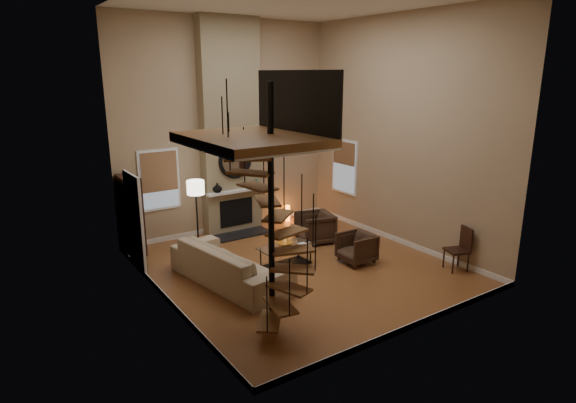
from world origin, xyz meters
TOP-DOWN VIEW (x-y plane):
  - ground at (0.00, 0.00)m, footprint 6.00×6.50m
  - back_wall at (0.00, 3.25)m, footprint 6.00×0.02m
  - front_wall at (0.00, -3.25)m, footprint 6.00×0.02m
  - left_wall at (-3.00, 0.00)m, footprint 0.02×6.50m
  - right_wall at (3.00, 0.00)m, footprint 0.02×6.50m
  - baseboard_back at (0.00, 3.24)m, footprint 6.00×0.02m
  - baseboard_front at (0.00, -3.24)m, footprint 6.00×0.02m
  - baseboard_left at (-2.99, 0.00)m, footprint 0.02×6.50m
  - baseboard_right at (2.99, 0.00)m, footprint 0.02×6.50m
  - chimney_breast at (0.00, 3.06)m, footprint 1.60×0.38m
  - hearth at (0.00, 2.57)m, footprint 1.50×0.60m
  - firebox at (0.00, 2.86)m, footprint 0.95×0.02m
  - mantel at (0.00, 2.78)m, footprint 1.70×0.18m
  - mirror_frame at (0.00, 2.84)m, footprint 0.94×0.10m
  - mirror_disc at (0.00, 2.85)m, footprint 0.80×0.01m
  - vase_left at (-0.55, 2.82)m, footprint 0.24×0.24m
  - vase_right at (0.60, 2.82)m, footprint 0.20×0.20m
  - window_back at (-1.90, 3.22)m, footprint 1.02×0.06m
  - window_right at (2.97, 2.00)m, footprint 0.06×1.02m
  - entry_door at (-2.95, 1.80)m, footprint 0.10×1.05m
  - loft at (-2.04, -1.80)m, footprint 1.70×2.20m
  - spiral_stair at (-1.78, -1.79)m, footprint 1.47×1.47m
  - hutch at (-2.77, 2.81)m, footprint 0.39×0.82m
  - sofa at (-1.63, 0.13)m, footprint 1.56×2.95m
  - armchair_near at (1.38, 1.09)m, footprint 1.04×1.03m
  - armchair_far at (1.29, -0.53)m, footprint 0.75×0.73m
  - coffee_table at (-0.19, 0.20)m, footprint 1.22×0.64m
  - bowl at (-0.19, 0.25)m, footprint 0.35×0.35m
  - book at (0.16, 0.05)m, footprint 0.19×0.25m
  - floor_lamp at (-1.40, 2.19)m, footprint 0.41×0.41m
  - accent_lamp at (1.66, 2.88)m, footprint 0.13×0.13m
  - side_chair at (2.82, -2.07)m, footprint 0.56×0.55m

SIDE VIEW (x-z plane):
  - ground at x=0.00m, z-range -0.01..0.00m
  - hearth at x=0.00m, z-range 0.00..0.04m
  - baseboard_back at x=0.00m, z-range 0.00..0.12m
  - baseboard_front at x=0.00m, z-range 0.00..0.12m
  - baseboard_left at x=-2.99m, z-range 0.00..0.12m
  - baseboard_right at x=2.99m, z-range 0.00..0.12m
  - accent_lamp at x=1.66m, z-range 0.02..0.48m
  - coffee_table at x=-0.19m, z-range 0.06..0.51m
  - armchair_near at x=1.38m, z-range -0.04..0.75m
  - armchair_far at x=1.29m, z-range 0.02..0.69m
  - sofa at x=-1.63m, z-range -0.01..0.80m
  - book at x=0.16m, z-range 0.45..0.47m
  - bowl at x=-0.19m, z-range 0.45..0.54m
  - side_chair at x=2.82m, z-range 0.05..1.00m
  - firebox at x=0.00m, z-range 0.19..0.91m
  - hutch at x=-2.77m, z-range 0.03..1.87m
  - entry_door at x=-2.95m, z-range -0.03..2.13m
  - mantel at x=0.00m, z-range 1.12..1.18m
  - vase_right at x=0.60m, z-range 1.18..1.39m
  - vase_left at x=-0.55m, z-range 1.18..1.43m
  - floor_lamp at x=-1.40m, z-range 0.56..2.27m
  - window_back at x=-1.90m, z-range 0.86..2.38m
  - window_right at x=2.97m, z-range 0.87..2.39m
  - spiral_stair at x=-1.78m, z-range -0.25..3.81m
  - mirror_frame at x=0.00m, z-range 1.48..2.42m
  - mirror_disc at x=0.00m, z-range 1.55..2.35m
  - back_wall at x=0.00m, z-range 0.00..5.50m
  - front_wall at x=0.00m, z-range 0.00..5.50m
  - left_wall at x=-3.00m, z-range 0.00..5.50m
  - right_wall at x=3.00m, z-range 0.00..5.50m
  - chimney_breast at x=0.00m, z-range 0.00..5.50m
  - loft at x=-2.04m, z-range 2.69..3.78m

